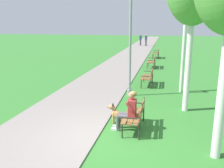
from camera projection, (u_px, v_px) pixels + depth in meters
The scene contains 11 objects.
ground_plane at pixel (106, 139), 7.01m from camera, with size 120.00×120.00×0.00m, color #33752D.
paved_path at pixel (138, 50), 30.13m from camera, with size 3.25×60.00×0.04m, color gray.
park_bench_near at pixel (136, 114), 7.51m from camera, with size 0.55×1.50×0.85m.
park_bench_mid at pixel (148, 76), 12.87m from camera, with size 0.55×1.50×0.85m.
park_bench_far at pixel (152, 61), 17.98m from camera, with size 0.55×1.50×0.85m.
park_bench_furthest at pixel (156, 53), 22.97m from camera, with size 0.55×1.50×0.85m.
person_seated_on_near_bench at pixel (129, 109), 7.41m from camera, with size 0.74×0.49×1.25m.
dog_shepherd at pixel (119, 116), 8.02m from camera, with size 0.83×0.33×0.71m.
lamp_post_near at pixel (130, 43), 10.59m from camera, with size 0.24×0.24×4.63m.
pedestrian_distant at pixel (141, 40), 35.43m from camera, with size 0.32×0.22×1.65m.
pedestrian_further_distant at pixel (146, 40), 34.92m from camera, with size 0.32×0.22×1.65m.
Camera 1 is at (1.55, -6.23, 3.21)m, focal length 39.40 mm.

